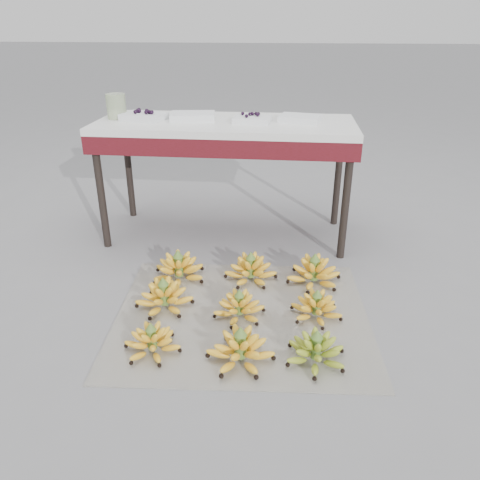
# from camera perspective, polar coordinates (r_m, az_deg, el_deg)

# --- Properties ---
(ground) EXTENTS (60.00, 60.00, 0.00)m
(ground) POSITION_cam_1_polar(r_m,az_deg,el_deg) (2.43, -2.15, -8.28)
(ground) COLOR slate
(ground) RESTS_ON ground
(newspaper_mat) EXTENTS (1.32, 1.13, 0.01)m
(newspaper_mat) POSITION_cam_1_polar(r_m,az_deg,el_deg) (2.37, 0.25, -9.21)
(newspaper_mat) COLOR beige
(newspaper_mat) RESTS_ON ground
(bunch_front_left) EXTENTS (0.32, 0.32, 0.15)m
(bunch_front_left) POSITION_cam_1_polar(r_m,az_deg,el_deg) (2.14, -10.67, -12.11)
(bunch_front_left) COLOR yellow
(bunch_front_left) RESTS_ON newspaper_mat
(bunch_front_center) EXTENTS (0.30, 0.30, 0.18)m
(bunch_front_center) POSITION_cam_1_polar(r_m,az_deg,el_deg) (2.06, 0.05, -13.18)
(bunch_front_center) COLOR yellow
(bunch_front_center) RESTS_ON newspaper_mat
(bunch_front_right) EXTENTS (0.34, 0.34, 0.16)m
(bunch_front_right) POSITION_cam_1_polar(r_m,az_deg,el_deg) (2.08, 9.23, -13.18)
(bunch_front_right) COLOR #71A132
(bunch_front_right) RESTS_ON newspaper_mat
(bunch_mid_left) EXTENTS (0.30, 0.30, 0.18)m
(bunch_mid_left) POSITION_cam_1_polar(r_m,az_deg,el_deg) (2.43, -9.22, -6.89)
(bunch_mid_left) COLOR yellow
(bunch_mid_left) RESTS_ON newspaper_mat
(bunch_mid_center) EXTENTS (0.26, 0.26, 0.16)m
(bunch_mid_center) POSITION_cam_1_polar(r_m,az_deg,el_deg) (2.33, -0.09, -8.19)
(bunch_mid_center) COLOR yellow
(bunch_mid_center) RESTS_ON newspaper_mat
(bunch_mid_right) EXTENTS (0.33, 0.33, 0.16)m
(bunch_mid_right) POSITION_cam_1_polar(r_m,az_deg,el_deg) (2.36, 9.29, -8.11)
(bunch_mid_right) COLOR yellow
(bunch_mid_right) RESTS_ON newspaper_mat
(bunch_back_left) EXTENTS (0.37, 0.37, 0.18)m
(bunch_back_left) POSITION_cam_1_polar(r_m,az_deg,el_deg) (2.67, -7.47, -3.53)
(bunch_back_left) COLOR yellow
(bunch_back_left) RESTS_ON newspaper_mat
(bunch_back_center) EXTENTS (0.32, 0.32, 0.18)m
(bunch_back_center) POSITION_cam_1_polar(r_m,az_deg,el_deg) (2.64, 1.31, -3.70)
(bunch_back_center) COLOR yellow
(bunch_back_center) RESTS_ON newspaper_mat
(bunch_back_right) EXTENTS (0.33, 0.33, 0.18)m
(bunch_back_right) POSITION_cam_1_polar(r_m,az_deg,el_deg) (2.64, 9.00, -3.96)
(bunch_back_right) COLOR yellow
(bunch_back_right) RESTS_ON newspaper_mat
(vendor_table) EXTENTS (1.61, 0.64, 0.77)m
(vendor_table) POSITION_cam_1_polar(r_m,az_deg,el_deg) (3.02, -1.79, 12.64)
(vendor_table) COLOR black
(vendor_table) RESTS_ON ground
(tray_far_left) EXTENTS (0.30, 0.24, 0.07)m
(tray_far_left) POSITION_cam_1_polar(r_m,az_deg,el_deg) (3.09, -11.63, 14.56)
(tray_far_left) COLOR silver
(tray_far_left) RESTS_ON vendor_table
(tray_left) EXTENTS (0.30, 0.24, 0.04)m
(tray_left) POSITION_cam_1_polar(r_m,az_deg,el_deg) (3.05, -5.78, 14.76)
(tray_left) COLOR silver
(tray_left) RESTS_ON vendor_table
(tray_right) EXTENTS (0.24, 0.18, 0.06)m
(tray_right) POSITION_cam_1_polar(r_m,az_deg,el_deg) (2.96, 1.49, 14.50)
(tray_right) COLOR silver
(tray_right) RESTS_ON vendor_table
(tray_far_right) EXTENTS (0.28, 0.22, 0.04)m
(tray_far_right) POSITION_cam_1_polar(r_m,az_deg,el_deg) (3.00, 7.34, 14.49)
(tray_far_right) COLOR silver
(tray_far_right) RESTS_ON vendor_table
(glass_jar) EXTENTS (0.16, 0.16, 0.15)m
(glass_jar) POSITION_cam_1_polar(r_m,az_deg,el_deg) (3.17, -14.85, 15.49)
(glass_jar) COLOR beige
(glass_jar) RESTS_ON vendor_table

